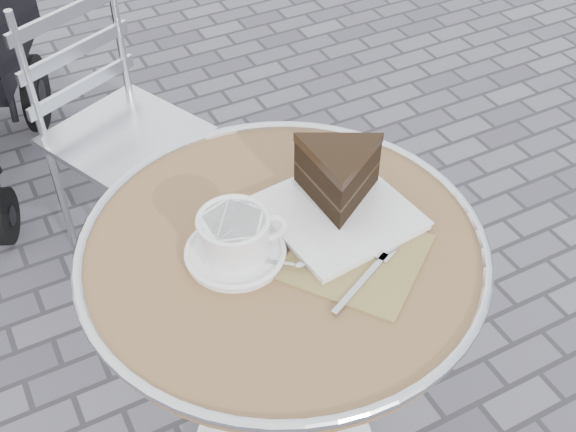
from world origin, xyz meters
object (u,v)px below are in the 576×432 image
cappuccino_set (236,240)px  bistro_chair (100,100)px  cafe_table (283,306)px  cake_plate_set (339,183)px

cappuccino_set → bistro_chair: cappuccino_set is taller
cafe_table → bistro_chair: 0.94m
cappuccino_set → cake_plate_set: (0.21, 0.02, 0.02)m
cappuccino_set → cake_plate_set: 0.22m
cake_plate_set → bistro_chair: cake_plate_set is taller
cake_plate_set → bistro_chair: bearing=97.7°
cake_plate_set → bistro_chair: size_ratio=0.47×
cafe_table → cake_plate_set: (0.13, 0.04, 0.22)m
cafe_table → cappuccino_set: (-0.08, 0.01, 0.20)m
cappuccino_set → cafe_table: bearing=0.3°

